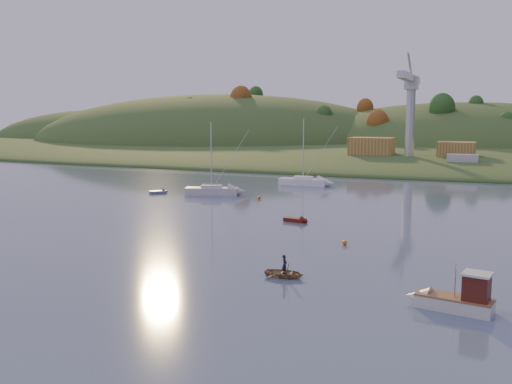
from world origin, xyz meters
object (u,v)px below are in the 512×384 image
at_px(canoe, 285,273).
at_px(red_tender, 299,220).
at_px(sailboat_far, 303,181).
at_px(fishing_boat, 448,297).
at_px(sailboat_near, 212,190).
at_px(grey_dinghy, 161,192).

distance_m(canoe, red_tender, 23.99).
bearing_deg(canoe, sailboat_far, 14.22).
height_order(fishing_boat, canoe, fishing_boat).
xyz_separation_m(fishing_boat, red_tender, (-19.13, 26.15, -0.59)).
xyz_separation_m(sailboat_near, canoe, (27.36, -40.86, -0.43)).
bearing_deg(sailboat_far, fishing_boat, -64.55).
bearing_deg(red_tender, grey_dinghy, 163.95).
height_order(sailboat_far, red_tender, sailboat_far).
relative_size(fishing_boat, sailboat_near, 0.51).
relative_size(sailboat_near, grey_dinghy, 3.76).
bearing_deg(fishing_boat, sailboat_far, -53.46).
bearing_deg(fishing_boat, canoe, -2.66).
relative_size(sailboat_far, canoe, 3.83).
xyz_separation_m(canoe, red_tender, (-6.33, 23.14, -0.10)).
distance_m(fishing_boat, grey_dinghy, 64.39).
distance_m(canoe, grey_dinghy, 53.09).
xyz_separation_m(fishing_boat, sailboat_far, (-30.21, 61.96, -0.03)).
bearing_deg(grey_dinghy, sailboat_near, -36.90).
distance_m(red_tender, grey_dinghy, 33.61).
bearing_deg(sailboat_near, fishing_boat, -64.84).
height_order(sailboat_near, sailboat_far, sailboat_far).
distance_m(sailboat_far, canoe, 61.48).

